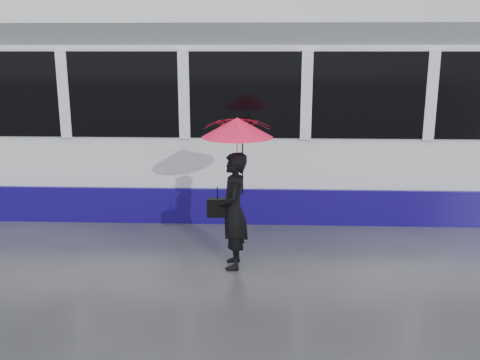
{
  "coord_description": "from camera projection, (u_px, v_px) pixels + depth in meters",
  "views": [
    {
      "loc": [
        1.87,
        -7.51,
        2.93
      ],
      "look_at": [
        1.55,
        -0.05,
        1.1
      ],
      "focal_mm": 40.0,
      "sensor_mm": 36.0,
      "label": 1
    }
  ],
  "objects": [
    {
      "name": "rails",
      "position": [
        166.0,
        202.0,
        10.49
      ],
      "size": [
        34.0,
        1.51,
        0.02
      ],
      "color": "#3F3D38",
      "rests_on": "ground"
    },
    {
      "name": "tram",
      "position": [
        116.0,
        119.0,
        10.14
      ],
      "size": [
        26.0,
        2.56,
        3.35
      ],
      "color": "white",
      "rests_on": "ground"
    },
    {
      "name": "umbrella",
      "position": [
        237.0,
        141.0,
        7.0
      ],
      "size": [
        0.99,
        0.99,
        1.08
      ],
      "rotation": [
        0.0,
        0.0,
        0.05
      ],
      "color": "#FF1596",
      "rests_on": "ground"
    },
    {
      "name": "ground",
      "position": [
        137.0,
        249.0,
        8.07
      ],
      "size": [
        90.0,
        90.0,
        0.0
      ],
      "primitive_type": "plane",
      "color": "#2C2C31",
      "rests_on": "ground"
    },
    {
      "name": "handbag",
      "position": [
        218.0,
        208.0,
        7.25
      ],
      "size": [
        0.29,
        0.14,
        0.43
      ],
      "rotation": [
        0.0,
        0.0,
        0.05
      ],
      "color": "black",
      "rests_on": "ground"
    },
    {
      "name": "woman",
      "position": [
        234.0,
        211.0,
        7.23
      ],
      "size": [
        0.42,
        0.61,
        1.6
      ],
      "primitive_type": "imported",
      "rotation": [
        0.0,
        0.0,
        -1.52
      ],
      "color": "black",
      "rests_on": "ground"
    }
  ]
}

